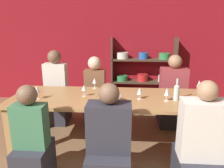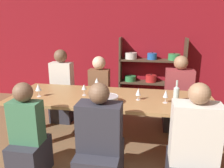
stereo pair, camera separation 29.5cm
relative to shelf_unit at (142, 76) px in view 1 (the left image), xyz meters
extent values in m
cube|color=maroon|center=(-0.71, 0.20, 0.74)|extent=(8.80, 0.06, 2.70)
cube|color=#4C3828|center=(-0.64, 0.00, 0.10)|extent=(0.04, 0.30, 1.42)
cube|color=#4C3828|center=(0.65, 0.00, 0.10)|extent=(0.04, 0.30, 1.42)
cube|color=#4C3828|center=(0.00, 0.00, -0.59)|extent=(1.29, 0.30, 0.04)
cylinder|color=black|center=(-0.43, 0.00, -0.52)|extent=(0.19, 0.19, 0.09)
sphere|color=black|center=(-0.43, 0.00, -0.46)|extent=(0.02, 0.02, 0.02)
cylinder|color=#E0561E|center=(0.00, 0.00, -0.51)|extent=(0.19, 0.19, 0.12)
sphere|color=black|center=(0.00, 0.00, -0.44)|extent=(0.02, 0.02, 0.02)
cylinder|color=silver|center=(0.44, 0.00, -0.51)|extent=(0.19, 0.19, 0.11)
sphere|color=black|center=(0.44, 0.00, -0.45)|extent=(0.02, 0.02, 0.02)
cube|color=#4C3828|center=(0.00, 0.00, -0.11)|extent=(1.29, 0.30, 0.04)
cylinder|color=#338447|center=(-0.43, 0.00, -0.04)|extent=(0.24, 0.24, 0.11)
sphere|color=black|center=(-0.43, 0.00, 0.02)|extent=(0.02, 0.02, 0.02)
cylinder|color=red|center=(0.00, 0.00, -0.02)|extent=(0.22, 0.22, 0.14)
sphere|color=black|center=(0.00, 0.00, 0.06)|extent=(0.02, 0.02, 0.02)
cylinder|color=silver|center=(0.44, 0.00, -0.03)|extent=(0.21, 0.21, 0.13)
sphere|color=black|center=(0.44, 0.00, 0.04)|extent=(0.02, 0.02, 0.02)
cube|color=#4C3828|center=(0.00, 0.00, 0.36)|extent=(1.29, 0.30, 0.04)
cylinder|color=silver|center=(-0.43, 0.00, 0.44)|extent=(0.24, 0.24, 0.13)
sphere|color=black|center=(-0.43, 0.00, 0.52)|extent=(0.02, 0.02, 0.02)
cylinder|color=#235BAD|center=(0.00, 0.00, 0.44)|extent=(0.19, 0.19, 0.13)
sphere|color=black|center=(0.00, 0.00, 0.52)|extent=(0.02, 0.02, 0.02)
cylinder|color=#338447|center=(0.44, 0.00, 0.44)|extent=(0.23, 0.23, 0.12)
sphere|color=black|center=(0.44, 0.00, 0.51)|extent=(0.02, 0.02, 0.02)
cube|color=#AD7F4C|center=(-0.53, -1.79, 0.12)|extent=(2.66, 0.92, 0.04)
cube|color=#AD7F4C|center=(-1.78, -2.17, -0.25)|extent=(0.08, 0.08, 0.70)
cube|color=#AD7F4C|center=(0.73, -2.17, -0.25)|extent=(0.08, 0.08, 0.70)
cube|color=#AD7F4C|center=(-1.78, -1.41, -0.25)|extent=(0.08, 0.08, 0.70)
cube|color=#AD7F4C|center=(0.73, -1.41, -0.25)|extent=(0.08, 0.08, 0.70)
cylinder|color=#B7BABC|center=(-0.51, -2.02, 0.18)|extent=(0.24, 0.24, 0.09)
torus|color=#B7BABC|center=(-0.51, -2.02, 0.23)|extent=(0.26, 0.26, 0.01)
cylinder|color=#B2C6C1|center=(0.30, -1.85, 0.23)|extent=(0.07, 0.07, 0.18)
cone|color=#B2C6C1|center=(0.30, -1.85, 0.34)|extent=(0.07, 0.07, 0.03)
cylinder|color=#B2C6C1|center=(0.30, -1.85, 0.39)|extent=(0.03, 0.03, 0.07)
cylinder|color=white|center=(-1.47, -1.94, 0.14)|extent=(0.06, 0.06, 0.00)
cylinder|color=white|center=(-1.47, -1.94, 0.18)|extent=(0.01, 0.01, 0.08)
cone|color=white|center=(-1.47, -1.94, 0.27)|extent=(0.08, 0.08, 0.09)
cylinder|color=beige|center=(-1.47, -1.94, 0.24)|extent=(0.04, 0.04, 0.04)
cylinder|color=white|center=(-0.16, -1.85, 0.14)|extent=(0.06, 0.06, 0.00)
cylinder|color=white|center=(-0.16, -1.85, 0.17)|extent=(0.01, 0.01, 0.06)
cone|color=white|center=(-0.16, -1.85, 0.25)|extent=(0.07, 0.07, 0.09)
cylinder|color=beige|center=(-0.16, -1.85, 0.22)|extent=(0.04, 0.04, 0.04)
cylinder|color=white|center=(-0.81, -1.40, 0.14)|extent=(0.06, 0.06, 0.00)
cylinder|color=white|center=(-0.81, -1.40, 0.18)|extent=(0.01, 0.01, 0.08)
cone|color=white|center=(-0.81, -1.40, 0.26)|extent=(0.07, 0.07, 0.07)
cylinder|color=maroon|center=(-0.81, -1.40, 0.24)|extent=(0.04, 0.04, 0.03)
cylinder|color=white|center=(-0.89, -1.78, 0.14)|extent=(0.06, 0.06, 0.00)
cylinder|color=white|center=(-0.89, -1.78, 0.18)|extent=(0.01, 0.01, 0.08)
cone|color=white|center=(-0.89, -1.78, 0.26)|extent=(0.07, 0.07, 0.07)
cylinder|color=maroon|center=(-0.89, -1.78, 0.24)|extent=(0.04, 0.04, 0.03)
cylinder|color=white|center=(0.18, -1.89, 0.14)|extent=(0.06, 0.06, 0.00)
cylinder|color=white|center=(0.18, -1.89, 0.18)|extent=(0.01, 0.01, 0.07)
cone|color=white|center=(0.18, -1.89, 0.26)|extent=(0.06, 0.06, 0.10)
cylinder|color=beige|center=(0.18, -1.89, 0.23)|extent=(0.03, 0.03, 0.04)
cylinder|color=white|center=(0.69, -1.50, 0.14)|extent=(0.07, 0.07, 0.00)
cylinder|color=white|center=(0.69, -1.50, 0.18)|extent=(0.01, 0.01, 0.08)
cone|color=white|center=(0.69, -1.50, 0.27)|extent=(0.06, 0.06, 0.09)
cylinder|color=beige|center=(0.69, -1.50, 0.24)|extent=(0.04, 0.04, 0.04)
cylinder|color=white|center=(0.63, -1.83, 0.14)|extent=(0.07, 0.07, 0.00)
cylinder|color=white|center=(0.63, -1.83, 0.18)|extent=(0.01, 0.01, 0.07)
cone|color=white|center=(0.63, -1.83, 0.25)|extent=(0.08, 0.08, 0.08)
cylinder|color=maroon|center=(0.63, -1.83, 0.23)|extent=(0.04, 0.04, 0.03)
cube|color=#2D2D38|center=(-0.49, -2.59, 0.10)|extent=(0.43, 0.24, 0.49)
sphere|color=brown|center=(-0.49, -2.59, 0.44)|extent=(0.20, 0.20, 0.20)
cube|color=#2D2D38|center=(-0.86, -1.04, -0.36)|extent=(0.34, 0.43, 0.49)
cube|color=brown|center=(-0.86, -1.04, 0.11)|extent=(0.34, 0.19, 0.46)
sphere|color=beige|center=(-0.86, -1.04, 0.45)|extent=(0.22, 0.22, 0.22)
cube|color=silver|center=(0.40, -2.60, 0.11)|extent=(0.43, 0.24, 0.58)
sphere|color=#9E7556|center=(0.40, -2.60, 0.50)|extent=(0.19, 0.19, 0.19)
cube|color=#2D2D38|center=(-1.53, -1.01, -0.37)|extent=(0.37, 0.47, 0.47)
cube|color=silver|center=(-1.53, -1.01, 0.15)|extent=(0.37, 0.21, 0.57)
sphere|color=brown|center=(-1.53, -1.01, 0.55)|extent=(0.22, 0.22, 0.22)
cube|color=#2D2D38|center=(-1.31, -2.53, -0.39)|extent=(0.34, 0.43, 0.43)
cube|color=#3D7551|center=(-1.31, -2.53, 0.06)|extent=(0.34, 0.19, 0.47)
sphere|color=brown|center=(-1.31, -2.53, 0.39)|extent=(0.21, 0.21, 0.21)
cube|color=#2D2D38|center=(0.45, -0.97, -0.38)|extent=(0.44, 0.55, 0.45)
cube|color=#99383D|center=(0.45, -0.97, 0.11)|extent=(0.44, 0.24, 0.53)
sphere|color=#9E7556|center=(0.45, -0.97, 0.49)|extent=(0.22, 0.22, 0.22)
camera|label=1|loc=(-0.32, -4.53, 1.07)|focal=35.00mm
camera|label=2|loc=(-0.03, -4.49, 1.07)|focal=35.00mm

